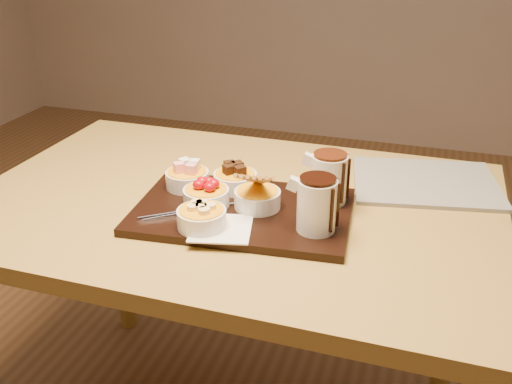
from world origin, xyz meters
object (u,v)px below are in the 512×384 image
(serving_board, at_px, (243,211))
(newspaper, at_px, (425,182))
(pitcher_dark_chocolate, at_px, (317,205))
(bowl_strawberries, at_px, (206,197))
(dining_table, at_px, (234,236))
(pitcher_milk_chocolate, at_px, (329,179))

(serving_board, bearing_deg, newspaper, 32.58)
(serving_board, bearing_deg, pitcher_dark_chocolate, -19.98)
(serving_board, relative_size, bowl_strawberries, 4.60)
(bowl_strawberries, bearing_deg, dining_table, 68.86)
(bowl_strawberries, distance_m, pitcher_milk_chocolate, 0.27)
(pitcher_dark_chocolate, relative_size, newspaper, 0.32)
(newspaper, bearing_deg, pitcher_dark_chocolate, -131.58)
(dining_table, relative_size, newspaper, 3.56)
(serving_board, xyz_separation_m, pitcher_milk_chocolate, (0.17, 0.09, 0.06))
(dining_table, xyz_separation_m, bowl_strawberries, (-0.03, -0.08, 0.14))
(dining_table, height_order, serving_board, serving_board)
(pitcher_milk_chocolate, bearing_deg, newspaper, 39.75)
(dining_table, distance_m, pitcher_milk_chocolate, 0.28)
(bowl_strawberries, relative_size, pitcher_milk_chocolate, 0.93)
(pitcher_dark_chocolate, xyz_separation_m, newspaper, (0.20, 0.33, -0.07))
(newspaper, bearing_deg, bowl_strawberries, -156.96)
(dining_table, height_order, bowl_strawberries, bowl_strawberries)
(pitcher_dark_chocolate, bearing_deg, pitcher_milk_chocolate, 85.60)
(bowl_strawberries, height_order, pitcher_dark_chocolate, pitcher_dark_chocolate)
(pitcher_dark_chocolate, height_order, newspaper, pitcher_dark_chocolate)
(dining_table, bearing_deg, pitcher_milk_chocolate, 4.27)
(dining_table, height_order, pitcher_dark_chocolate, pitcher_dark_chocolate)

